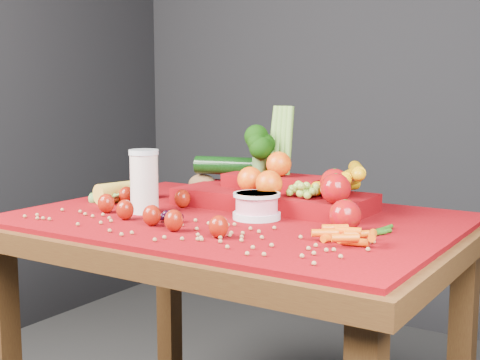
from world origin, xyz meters
The scene contains 12 objects.
table centered at (0.00, 0.00, 0.66)m, with size 1.10×0.80×0.75m.
red_cloth centered at (0.00, 0.00, 0.76)m, with size 1.05×0.75×0.01m, color maroon.
milk_glass centered at (-0.22, -0.09, 0.85)m, with size 0.07×0.07×0.16m.
yogurt_bowl centered at (0.06, 0.00, 0.80)m, with size 0.12×0.12×0.06m.
strawberry_scatter centered at (-0.16, -0.13, 0.79)m, with size 0.48×0.28×0.05m.
dark_grape_cluster centered at (-0.09, -0.15, 0.78)m, with size 0.06×0.05×0.03m, color black, non-canonical shape.
soybean_scatter centered at (0.00, -0.20, 0.77)m, with size 0.84×0.24×0.01m, color #9E7344, non-canonical shape.
corn_ear centered at (-0.38, -0.01, 0.78)m, with size 0.22×0.25×0.06m.
potato centered at (-0.26, 0.22, 0.79)m, with size 0.09×0.07×0.06m, color brown.
baby_carrot_pile centered at (0.35, -0.11, 0.78)m, with size 0.17×0.17×0.03m, color #DC5207, non-canonical shape.
green_bean_pile centered at (0.36, -0.01, 0.77)m, with size 0.14×0.12×0.01m, color #235413, non-canonical shape.
produce_mound centered at (0.04, 0.16, 0.82)m, with size 0.61×0.37×0.27m.
Camera 1 is at (0.88, -1.36, 1.08)m, focal length 50.00 mm.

